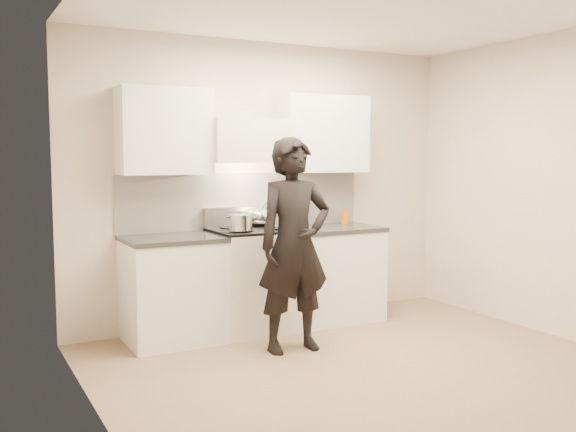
% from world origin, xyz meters
% --- Properties ---
extents(ground_plane, '(4.00, 4.00, 0.00)m').
position_xyz_m(ground_plane, '(0.00, 0.00, 0.00)').
color(ground_plane, '#7F644D').
extents(room_shell, '(4.04, 3.54, 2.70)m').
position_xyz_m(room_shell, '(-0.06, 0.37, 1.60)').
color(room_shell, beige).
rests_on(room_shell, ground).
extents(stove, '(0.76, 0.65, 0.96)m').
position_xyz_m(stove, '(-0.30, 1.42, 0.47)').
color(stove, silver).
rests_on(stove, ground).
extents(counter_right, '(0.92, 0.67, 0.92)m').
position_xyz_m(counter_right, '(0.53, 1.43, 0.46)').
color(counter_right, silver).
rests_on(counter_right, ground).
extents(counter_left, '(0.82, 0.67, 0.92)m').
position_xyz_m(counter_left, '(-1.08, 1.43, 0.46)').
color(counter_left, silver).
rests_on(counter_left, ground).
extents(wok, '(0.33, 0.41, 0.26)m').
position_xyz_m(wok, '(-0.19, 1.52, 1.05)').
color(wok, '#BDBDBD').
rests_on(wok, stove).
extents(stock_pot, '(0.29, 0.23, 0.14)m').
position_xyz_m(stock_pot, '(-0.50, 1.28, 1.03)').
color(stock_pot, '#BDBDBD').
rests_on(stock_pot, stove).
extents(utensil_crock, '(0.12, 0.12, 0.32)m').
position_xyz_m(utensil_crock, '(0.17, 1.64, 1.02)').
color(utensil_crock, '#B4B3BD').
rests_on(utensil_crock, counter_right).
extents(spice_jar, '(0.04, 0.04, 0.09)m').
position_xyz_m(spice_jar, '(0.45, 1.55, 0.96)').
color(spice_jar, orange).
rests_on(spice_jar, counter_right).
extents(oil_glass, '(0.07, 0.07, 0.13)m').
position_xyz_m(oil_glass, '(0.80, 1.59, 0.98)').
color(oil_glass, '#B7570C').
rests_on(oil_glass, counter_right).
extents(person, '(0.66, 0.45, 1.77)m').
position_xyz_m(person, '(-0.27, 0.71, 0.88)').
color(person, black).
rests_on(person, ground).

